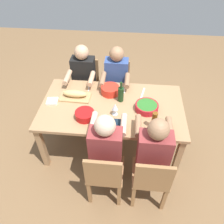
% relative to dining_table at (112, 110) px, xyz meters
% --- Properties ---
extents(ground_plane, '(8.00, 8.00, 0.00)m').
position_rel_dining_table_xyz_m(ground_plane, '(0.00, 0.00, -0.66)').
color(ground_plane, brown).
extents(dining_table, '(1.82, 1.03, 0.74)m').
position_rel_dining_table_xyz_m(dining_table, '(0.00, 0.00, 0.00)').
color(dining_table, '#A87F56').
rests_on(dining_table, ground_plane).
extents(chair_far_center, '(0.40, 0.40, 0.85)m').
position_rel_dining_table_xyz_m(chair_far_center, '(0.00, 0.83, -0.18)').
color(chair_far_center, '#9E7044').
rests_on(chair_far_center, ground_plane).
extents(diner_far_center, '(0.41, 0.53, 1.20)m').
position_rel_dining_table_xyz_m(diner_far_center, '(-0.00, 0.65, 0.03)').
color(diner_far_center, '#2D2D38').
rests_on(diner_far_center, ground_plane).
extents(chair_far_left, '(0.40, 0.40, 0.85)m').
position_rel_dining_table_xyz_m(chair_far_left, '(-0.50, 0.83, -0.18)').
color(chair_far_left, '#9E7044').
rests_on(chair_far_left, ground_plane).
extents(diner_far_left, '(0.41, 0.53, 1.20)m').
position_rel_dining_table_xyz_m(diner_far_left, '(-0.50, 0.65, 0.03)').
color(diner_far_left, '#2D2D38').
rests_on(diner_far_left, ground_plane).
extents(chair_near_center, '(0.40, 0.40, 0.85)m').
position_rel_dining_table_xyz_m(chair_near_center, '(0.00, -0.83, -0.18)').
color(chair_near_center, '#9E7044').
rests_on(chair_near_center, ground_plane).
extents(diner_near_center, '(0.41, 0.53, 1.20)m').
position_rel_dining_table_xyz_m(diner_near_center, '(0.00, -0.65, 0.03)').
color(diner_near_center, '#2D2D38').
rests_on(diner_near_center, ground_plane).
extents(chair_near_right, '(0.40, 0.40, 0.85)m').
position_rel_dining_table_xyz_m(chair_near_right, '(0.50, -0.83, -0.18)').
color(chair_near_right, '#9E7044').
rests_on(chair_near_right, ground_plane).
extents(diner_near_right, '(0.41, 0.53, 1.20)m').
position_rel_dining_table_xyz_m(diner_near_right, '(0.50, -0.65, 0.03)').
color(diner_near_right, '#2D2D38').
rests_on(diner_near_right, ground_plane).
extents(serving_bowl_salad, '(0.23, 0.23, 0.09)m').
position_rel_dining_table_xyz_m(serving_bowl_salad, '(0.30, 0.25, 0.13)').
color(serving_bowl_salad, red).
rests_on(serving_bowl_salad, dining_table).
extents(serving_bowl_pasta, '(0.24, 0.24, 0.11)m').
position_rel_dining_table_xyz_m(serving_bowl_pasta, '(0.05, -0.26, 0.14)').
color(serving_bowl_pasta, red).
rests_on(serving_bowl_pasta, dining_table).
extents(serving_bowl_greens, '(0.29, 0.29, 0.08)m').
position_rel_dining_table_xyz_m(serving_bowl_greens, '(-0.44, 0.03, 0.12)').
color(serving_bowl_greens, '#B21923').
rests_on(serving_bowl_greens, dining_table).
extents(cutting_board, '(0.41, 0.23, 0.02)m').
position_rel_dining_table_xyz_m(cutting_board, '(0.50, -0.12, 0.09)').
color(cutting_board, tan).
rests_on(cutting_board, dining_table).
extents(bread_loaf, '(0.32, 0.12, 0.09)m').
position_rel_dining_table_xyz_m(bread_loaf, '(0.50, -0.12, 0.14)').
color(bread_loaf, tan).
rests_on(bread_loaf, cutting_board).
extents(wine_bottle, '(0.08, 0.08, 0.29)m').
position_rel_dining_table_xyz_m(wine_bottle, '(-0.10, -0.11, 0.19)').
color(wine_bottle, '#193819').
rests_on(wine_bottle, dining_table).
extents(beer_bottle, '(0.06, 0.06, 0.22)m').
position_rel_dining_table_xyz_m(beer_bottle, '(-0.51, 0.33, 0.19)').
color(beer_bottle, brown).
rests_on(beer_bottle, dining_table).
extents(wine_glass, '(0.08, 0.08, 0.17)m').
position_rel_dining_table_xyz_m(wine_glass, '(-0.05, 0.16, 0.19)').
color(wine_glass, silver).
rests_on(wine_glass, dining_table).
extents(placemat_far_center, '(0.32, 0.23, 0.01)m').
position_rel_dining_table_xyz_m(placemat_far_center, '(0.00, 0.35, 0.08)').
color(placemat_far_center, '#142333').
rests_on(placemat_far_center, dining_table).
extents(fork_far_left, '(0.02, 0.17, 0.01)m').
position_rel_dining_table_xyz_m(fork_far_left, '(-0.36, 0.35, 0.08)').
color(fork_far_left, silver).
rests_on(fork_far_left, dining_table).
extents(fork_near_center, '(0.02, 0.17, 0.01)m').
position_rel_dining_table_xyz_m(fork_near_center, '(-0.14, -0.35, 0.08)').
color(fork_near_center, silver).
rests_on(fork_near_center, dining_table).
extents(fork_near_right, '(0.03, 0.17, 0.01)m').
position_rel_dining_table_xyz_m(fork_near_right, '(0.36, -0.35, 0.08)').
color(fork_near_right, silver).
rests_on(fork_near_right, dining_table).
extents(carving_knife, '(0.07, 0.23, 0.01)m').
position_rel_dining_table_xyz_m(carving_knife, '(-0.39, -0.29, 0.08)').
color(carving_knife, silver).
rests_on(carving_knife, dining_table).
extents(napkin_stack, '(0.16, 0.16, 0.02)m').
position_rel_dining_table_xyz_m(napkin_stack, '(0.78, 0.00, 0.09)').
color(napkin_stack, white).
rests_on(napkin_stack, dining_table).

